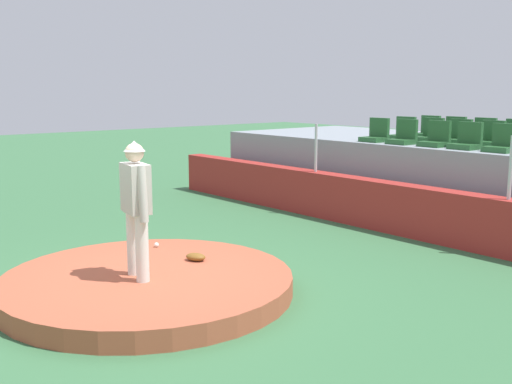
{
  "coord_description": "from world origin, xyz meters",
  "views": [
    {
      "loc": [
        6.84,
        -3.86,
        2.68
      ],
      "look_at": [
        0.0,
        1.87,
        1.16
      ],
      "focal_mm": 42.65,
      "sensor_mm": 36.0,
      "label": 1
    }
  ],
  "objects_px": {
    "stadium_chair_7": "(458,136)",
    "fielding_glove": "(196,257)",
    "stadium_chair_2": "(436,138)",
    "stadium_chair_3": "(467,141)",
    "stadium_chair_4": "(502,143)",
    "stadium_chair_5": "(403,132)",
    "stadium_chair_0": "(376,134)",
    "stadium_chair_11": "(453,132)",
    "stadium_chair_12": "(483,134)",
    "stadium_chair_8": "(490,138)",
    "baseball": "(156,245)",
    "stadium_chair_6": "(430,134)",
    "stadium_chair_1": "(404,136)",
    "pitcher": "(136,200)",
    "stadium_chair_10": "(428,131)"
  },
  "relations": [
    {
      "from": "stadium_chair_6",
      "to": "stadium_chair_7",
      "type": "xyz_separation_m",
      "value": [
        0.67,
        -0.03,
        0.0
      ]
    },
    {
      "from": "stadium_chair_0",
      "to": "stadium_chair_8",
      "type": "bearing_deg",
      "value": -156.93
    },
    {
      "from": "stadium_chair_3",
      "to": "stadium_chair_11",
      "type": "xyz_separation_m",
      "value": [
        -1.41,
        1.78,
        0.0
      ]
    },
    {
      "from": "stadium_chair_10",
      "to": "baseball",
      "type": "bearing_deg",
      "value": 91.87
    },
    {
      "from": "pitcher",
      "to": "stadium_chair_8",
      "type": "height_order",
      "value": "stadium_chair_8"
    },
    {
      "from": "stadium_chair_6",
      "to": "stadium_chair_10",
      "type": "relative_size",
      "value": 1.0
    },
    {
      "from": "stadium_chair_10",
      "to": "stadium_chair_11",
      "type": "xyz_separation_m",
      "value": [
        0.66,
        -0.01,
        0.0
      ]
    },
    {
      "from": "stadium_chair_8",
      "to": "stadium_chair_4",
      "type": "bearing_deg",
      "value": 129.57
    },
    {
      "from": "stadium_chair_0",
      "to": "stadium_chair_7",
      "type": "height_order",
      "value": "same"
    },
    {
      "from": "stadium_chair_2",
      "to": "stadium_chair_8",
      "type": "xyz_separation_m",
      "value": [
        0.65,
        0.86,
        0.0
      ]
    },
    {
      "from": "stadium_chair_1",
      "to": "fielding_glove",
      "type": "bearing_deg",
      "value": 95.92
    },
    {
      "from": "fielding_glove",
      "to": "stadium_chair_4",
      "type": "bearing_deg",
      "value": -129.89
    },
    {
      "from": "baseball",
      "to": "stadium_chair_1",
      "type": "distance_m",
      "value": 5.75
    },
    {
      "from": "fielding_glove",
      "to": "stadium_chair_11",
      "type": "bearing_deg",
      "value": -110.03
    },
    {
      "from": "pitcher",
      "to": "stadium_chair_6",
      "type": "bearing_deg",
      "value": 105.93
    },
    {
      "from": "stadium_chair_7",
      "to": "stadium_chair_12",
      "type": "xyz_separation_m",
      "value": [
        0.03,
        0.89,
        0.0
      ]
    },
    {
      "from": "stadium_chair_7",
      "to": "stadium_chair_8",
      "type": "height_order",
      "value": "same"
    },
    {
      "from": "stadium_chair_0",
      "to": "stadium_chair_7",
      "type": "bearing_deg",
      "value": -147.13
    },
    {
      "from": "stadium_chair_3",
      "to": "stadium_chair_7",
      "type": "xyz_separation_m",
      "value": [
        -0.72,
        0.87,
        0.0
      ]
    },
    {
      "from": "stadium_chair_1",
      "to": "stadium_chair_2",
      "type": "bearing_deg",
      "value": -176.26
    },
    {
      "from": "stadium_chair_11",
      "to": "stadium_chair_10",
      "type": "bearing_deg",
      "value": -0.82
    },
    {
      "from": "stadium_chair_6",
      "to": "stadium_chair_12",
      "type": "relative_size",
      "value": 1.0
    },
    {
      "from": "fielding_glove",
      "to": "stadium_chair_1",
      "type": "distance_m",
      "value": 5.72
    },
    {
      "from": "stadium_chair_10",
      "to": "stadium_chair_0",
      "type": "bearing_deg",
      "value": 88.81
    },
    {
      "from": "stadium_chair_2",
      "to": "stadium_chair_7",
      "type": "height_order",
      "value": "same"
    },
    {
      "from": "stadium_chair_3",
      "to": "stadium_chair_8",
      "type": "xyz_separation_m",
      "value": [
        -0.02,
        0.86,
        0.0
      ]
    },
    {
      "from": "pitcher",
      "to": "stadium_chair_12",
      "type": "height_order",
      "value": "stadium_chair_12"
    },
    {
      "from": "stadium_chair_7",
      "to": "stadium_chair_1",
      "type": "bearing_deg",
      "value": 53.71
    },
    {
      "from": "baseball",
      "to": "stadium_chair_3",
      "type": "xyz_separation_m",
      "value": [
        1.83,
        5.6,
        1.43
      ]
    },
    {
      "from": "stadium_chair_11",
      "to": "stadium_chair_12",
      "type": "bearing_deg",
      "value": 178.62
    },
    {
      "from": "stadium_chair_4",
      "to": "stadium_chair_5",
      "type": "xyz_separation_m",
      "value": [
        -2.81,
        0.9,
        0.0
      ]
    },
    {
      "from": "baseball",
      "to": "stadium_chair_12",
      "type": "height_order",
      "value": "stadium_chair_12"
    },
    {
      "from": "stadium_chair_10",
      "to": "stadium_chair_5",
      "type": "bearing_deg",
      "value": 87.52
    },
    {
      "from": "stadium_chair_4",
      "to": "stadium_chair_5",
      "type": "distance_m",
      "value": 2.95
    },
    {
      "from": "baseball",
      "to": "stadium_chair_7",
      "type": "height_order",
      "value": "stadium_chair_7"
    },
    {
      "from": "pitcher",
      "to": "stadium_chair_0",
      "type": "height_order",
      "value": "stadium_chair_0"
    },
    {
      "from": "stadium_chair_2",
      "to": "stadium_chair_1",
      "type": "bearing_deg",
      "value": 3.74
    },
    {
      "from": "stadium_chair_11",
      "to": "stadium_chair_2",
      "type": "bearing_deg",
      "value": 112.74
    },
    {
      "from": "stadium_chair_5",
      "to": "stadium_chair_8",
      "type": "bearing_deg",
      "value": 178.92
    },
    {
      "from": "stadium_chair_12",
      "to": "stadium_chair_7",
      "type": "bearing_deg",
      "value": 87.81
    },
    {
      "from": "stadium_chair_7",
      "to": "stadium_chair_8",
      "type": "distance_m",
      "value": 0.71
    },
    {
      "from": "stadium_chair_1",
      "to": "stadium_chair_6",
      "type": "xyz_separation_m",
      "value": [
        -0.0,
        0.94,
        0.0
      ]
    },
    {
      "from": "stadium_chair_2",
      "to": "stadium_chair_3",
      "type": "bearing_deg",
      "value": 179.96
    },
    {
      "from": "stadium_chair_7",
      "to": "fielding_glove",
      "type": "bearing_deg",
      "value": 89.11
    },
    {
      "from": "stadium_chair_2",
      "to": "fielding_glove",
      "type": "bearing_deg",
      "value": 88.38
    },
    {
      "from": "fielding_glove",
      "to": "stadium_chair_0",
      "type": "xyz_separation_m",
      "value": [
        -1.29,
        5.53,
        1.41
      ]
    },
    {
      "from": "stadium_chair_8",
      "to": "stadium_chair_12",
      "type": "xyz_separation_m",
      "value": [
        -0.67,
        0.9,
        0.0
      ]
    },
    {
      "from": "baseball",
      "to": "stadium_chair_1",
      "type": "height_order",
      "value": "stadium_chair_1"
    },
    {
      "from": "baseball",
      "to": "stadium_chair_4",
      "type": "height_order",
      "value": "stadium_chair_4"
    },
    {
      "from": "stadium_chair_11",
      "to": "stadium_chair_12",
      "type": "height_order",
      "value": "same"
    }
  ]
}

